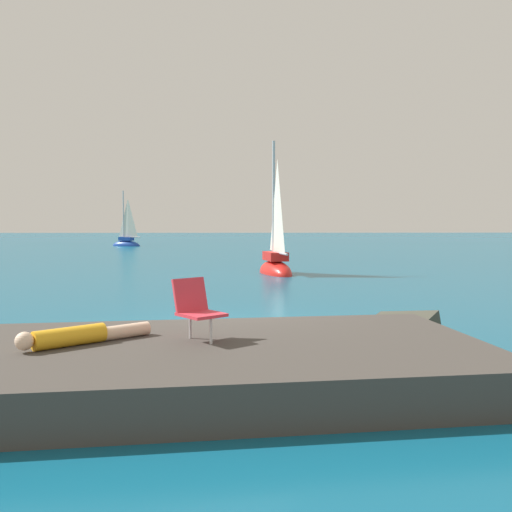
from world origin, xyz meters
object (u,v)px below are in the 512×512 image
at_px(person_sunbather, 80,336).
at_px(beach_chair, 196,306).
at_px(sailboat_far, 126,243).
at_px(sailboat_near, 276,266).

distance_m(person_sunbather, beach_chair, 1.50).
bearing_deg(person_sunbather, beach_chair, -30.02).
bearing_deg(sailboat_far, person_sunbather, 125.47).
bearing_deg(sailboat_far, sailboat_near, 139.03).
bearing_deg(beach_chair, person_sunbather, -119.03).
bearing_deg(person_sunbather, sailboat_far, 60.82).
bearing_deg(beach_chair, sailboat_near, 134.06).
height_order(sailboat_far, beach_chair, sailboat_far).
distance_m(sailboat_far, person_sunbather, 39.11).
relative_size(sailboat_far, beach_chair, 6.01).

